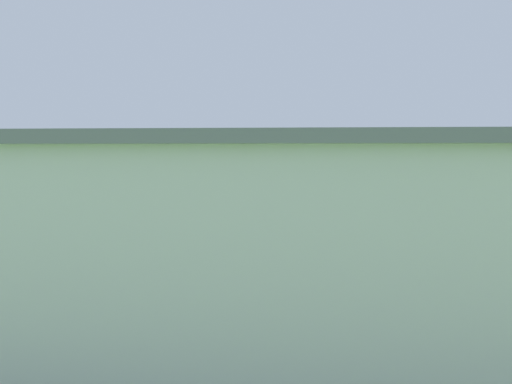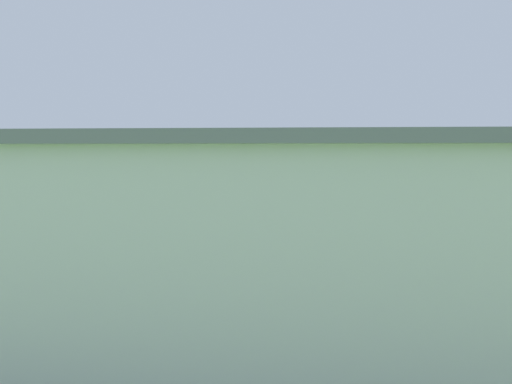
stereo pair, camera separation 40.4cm
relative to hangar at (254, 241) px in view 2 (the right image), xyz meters
The scene contains 6 objects.
ground_plane 38.73m from the hangar, 83.40° to the right, with size 400.00×400.00×0.00m, color #608C42.
hangar is the anchor object (origin of this frame).
biplane 41.85m from the hangar, 83.68° to the right, with size 7.18×7.17×3.57m.
person_at_fence_line 22.93m from the hangar, 63.02° to the right, with size 0.50×0.50×1.69m.
person_by_parked_cars 22.55m from the hangar, 58.89° to the right, with size 0.39×0.39×1.65m.
person_beside_truck 24.80m from the hangar, 50.11° to the right, with size 0.44×0.44×1.62m.
Camera 2 is at (-7.04, 62.64, 6.29)m, focal length 52.81 mm.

